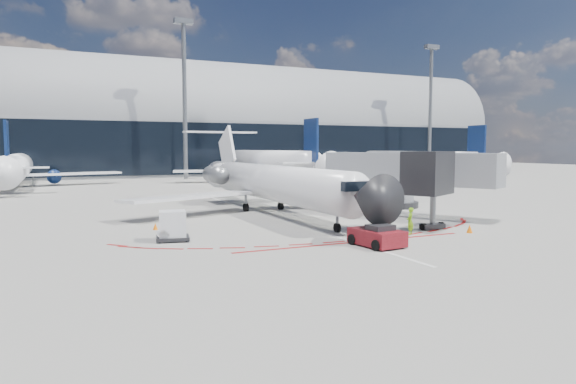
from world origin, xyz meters
name	(u,v)px	position (x,y,z in m)	size (l,w,h in m)	color
ground	(272,217)	(0.00, 0.00, 0.00)	(260.00, 260.00, 0.00)	slate
apron_centerline	(262,213)	(0.00, 2.00, 0.01)	(0.25, 40.00, 0.01)	silver
apron_stop_bar	(354,242)	(0.00, -11.50, 0.01)	(14.00, 0.25, 0.01)	maroon
terminal_building	(137,130)	(0.00, 64.97, 8.52)	(150.00, 24.15, 24.00)	gray
jet_bridge	(405,175)	(9.79, -3.01, 3.01)	(10.03, 15.20, 4.90)	#95979D
light_mast_centre	(185,102)	(5.00, 48.00, 12.50)	(0.70, 0.70, 25.00)	slate
light_mast_east	(430,111)	(55.00, 48.00, 12.50)	(0.70, 0.70, 25.00)	slate
regional_jet	(270,182)	(0.80, 2.34, 2.43)	(23.58, 29.08, 7.28)	white
pushback_tug	(377,236)	(0.48, -12.92, 0.51)	(2.17, 4.55, 1.16)	maroon
ramp_worker	(410,221)	(4.30, -10.75, 0.80)	(0.59, 0.38, 1.61)	#89DB17
uld_container	(172,226)	(-8.87, -6.93, 0.82)	(2.02, 1.81, 1.66)	black
safety_cone_left	(155,226)	(-9.04, -2.62, 0.21)	(0.31, 0.31, 0.43)	orange
safety_cone_right	(470,229)	(7.94, -11.76, 0.25)	(0.37, 0.37, 0.51)	orange
bg_airliner_1	(15,148)	(-19.20, 41.99, 5.05)	(31.20, 33.03, 10.09)	white
bg_airliner_2	(268,145)	(15.56, 38.52, 5.53)	(34.21, 36.23, 11.07)	white
bg_airliner_3	(417,147)	(43.42, 37.60, 5.30)	(32.77, 34.70, 10.60)	white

